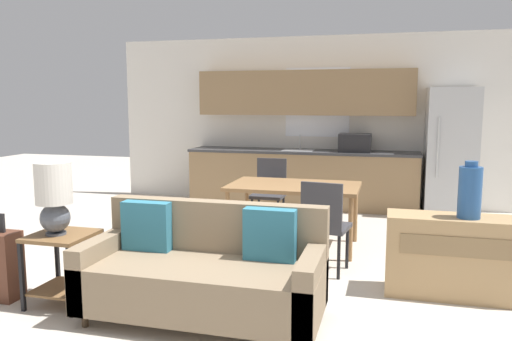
{
  "coord_description": "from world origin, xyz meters",
  "views": [
    {
      "loc": [
        1.33,
        -3.47,
        1.66
      ],
      "look_at": [
        -0.0,
        1.5,
        0.95
      ],
      "focal_mm": 35.0,
      "sensor_mm": 36.0,
      "label": 1
    }
  ],
  "objects_px": {
    "credenza": "(453,256)",
    "vase": "(470,192)",
    "dining_chair_far_left": "(269,190)",
    "dining_table": "(294,190)",
    "side_table": "(63,257)",
    "refrigerator": "(450,152)",
    "table_lamp": "(54,195)",
    "couch": "(205,273)",
    "dining_chair_near_right": "(325,222)"
  },
  "relations": [
    {
      "from": "credenza",
      "to": "vase",
      "type": "bearing_deg",
      "value": -19.29
    },
    {
      "from": "credenza",
      "to": "dining_chair_far_left",
      "type": "xyz_separation_m",
      "value": [
        -2.07,
        1.88,
        0.16
      ]
    },
    {
      "from": "dining_table",
      "to": "side_table",
      "type": "bearing_deg",
      "value": -125.81
    },
    {
      "from": "refrigerator",
      "to": "credenza",
      "type": "height_order",
      "value": "refrigerator"
    },
    {
      "from": "side_table",
      "to": "table_lamp",
      "type": "bearing_deg",
      "value": -135.78
    },
    {
      "from": "table_lamp",
      "to": "credenza",
      "type": "height_order",
      "value": "table_lamp"
    },
    {
      "from": "refrigerator",
      "to": "table_lamp",
      "type": "xyz_separation_m",
      "value": [
        -3.46,
        -4.33,
        -0.01
      ]
    },
    {
      "from": "couch",
      "to": "credenza",
      "type": "bearing_deg",
      "value": 26.29
    },
    {
      "from": "couch",
      "to": "dining_chair_near_right",
      "type": "height_order",
      "value": "dining_chair_near_right"
    },
    {
      "from": "couch",
      "to": "table_lamp",
      "type": "distance_m",
      "value": 1.38
    },
    {
      "from": "refrigerator",
      "to": "table_lamp",
      "type": "distance_m",
      "value": 5.54
    },
    {
      "from": "refrigerator",
      "to": "dining_chair_far_left",
      "type": "bearing_deg",
      "value": -149.02
    },
    {
      "from": "refrigerator",
      "to": "vase",
      "type": "height_order",
      "value": "refrigerator"
    },
    {
      "from": "couch",
      "to": "dining_chair_far_left",
      "type": "relative_size",
      "value": 1.98
    },
    {
      "from": "table_lamp",
      "to": "dining_chair_near_right",
      "type": "height_order",
      "value": "table_lamp"
    },
    {
      "from": "refrigerator",
      "to": "side_table",
      "type": "relative_size",
      "value": 3.15
    },
    {
      "from": "couch",
      "to": "credenza",
      "type": "relative_size",
      "value": 1.63
    },
    {
      "from": "refrigerator",
      "to": "vase",
      "type": "bearing_deg",
      "value": -93.57
    },
    {
      "from": "table_lamp",
      "to": "dining_chair_near_right",
      "type": "relative_size",
      "value": 0.65
    },
    {
      "from": "dining_table",
      "to": "table_lamp",
      "type": "relative_size",
      "value": 2.48
    },
    {
      "from": "dining_table",
      "to": "dining_chair_near_right",
      "type": "relative_size",
      "value": 1.6
    },
    {
      "from": "dining_chair_near_right",
      "to": "side_table",
      "type": "bearing_deg",
      "value": 41.24
    },
    {
      "from": "table_lamp",
      "to": "dining_chair_far_left",
      "type": "relative_size",
      "value": 0.65
    },
    {
      "from": "refrigerator",
      "to": "dining_table",
      "type": "relative_size",
      "value": 1.27
    },
    {
      "from": "side_table",
      "to": "couch",
      "type": "bearing_deg",
      "value": 3.05
    },
    {
      "from": "refrigerator",
      "to": "dining_table",
      "type": "bearing_deg",
      "value": -131.03
    },
    {
      "from": "side_table",
      "to": "credenza",
      "type": "height_order",
      "value": "credenza"
    },
    {
      "from": "table_lamp",
      "to": "refrigerator",
      "type": "bearing_deg",
      "value": 51.39
    },
    {
      "from": "couch",
      "to": "table_lamp",
      "type": "relative_size",
      "value": 3.06
    },
    {
      "from": "couch",
      "to": "dining_chair_far_left",
      "type": "bearing_deg",
      "value": 93.36
    },
    {
      "from": "credenza",
      "to": "dining_chair_near_right",
      "type": "xyz_separation_m",
      "value": [
        -1.14,
        0.27,
        0.16
      ]
    },
    {
      "from": "dining_table",
      "to": "vase",
      "type": "bearing_deg",
      "value": -34.13
    },
    {
      "from": "credenza",
      "to": "dining_chair_far_left",
      "type": "height_order",
      "value": "dining_chair_far_left"
    },
    {
      "from": "dining_table",
      "to": "credenza",
      "type": "height_order",
      "value": "dining_table"
    },
    {
      "from": "refrigerator",
      "to": "couch",
      "type": "height_order",
      "value": "refrigerator"
    },
    {
      "from": "dining_chair_far_left",
      "to": "dining_table",
      "type": "bearing_deg",
      "value": -57.82
    },
    {
      "from": "side_table",
      "to": "dining_chair_near_right",
      "type": "height_order",
      "value": "dining_chair_near_right"
    },
    {
      "from": "refrigerator",
      "to": "dining_table",
      "type": "distance_m",
      "value": 2.91
    },
    {
      "from": "credenza",
      "to": "vase",
      "type": "relative_size",
      "value": 2.34
    },
    {
      "from": "dining_table",
      "to": "credenza",
      "type": "distance_m",
      "value": 1.97
    },
    {
      "from": "refrigerator",
      "to": "couch",
      "type": "relative_size",
      "value": 1.03
    },
    {
      "from": "credenza",
      "to": "table_lamp",
      "type": "bearing_deg",
      "value": -161.88
    },
    {
      "from": "table_lamp",
      "to": "vase",
      "type": "bearing_deg",
      "value": 17.08
    },
    {
      "from": "dining_table",
      "to": "table_lamp",
      "type": "distance_m",
      "value": 2.66
    },
    {
      "from": "side_table",
      "to": "dining_chair_near_right",
      "type": "xyz_separation_m",
      "value": [
        1.99,
        1.28,
        0.11
      ]
    },
    {
      "from": "couch",
      "to": "credenza",
      "type": "height_order",
      "value": "couch"
    },
    {
      "from": "credenza",
      "to": "dining_chair_near_right",
      "type": "height_order",
      "value": "dining_chair_near_right"
    },
    {
      "from": "dining_table",
      "to": "side_table",
      "type": "xyz_separation_m",
      "value": [
        -1.53,
        -2.12,
        -0.26
      ]
    },
    {
      "from": "table_lamp",
      "to": "dining_table",
      "type": "bearing_deg",
      "value": 54.04
    },
    {
      "from": "dining_chair_far_left",
      "to": "dining_chair_near_right",
      "type": "distance_m",
      "value": 1.85
    }
  ]
}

